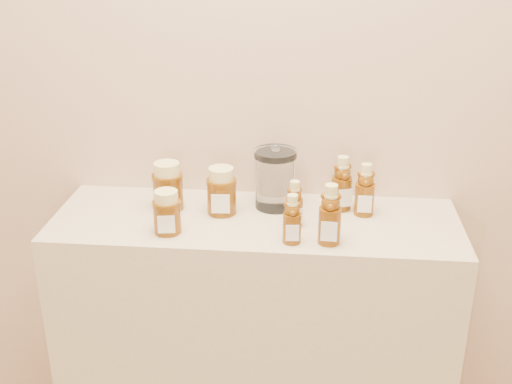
# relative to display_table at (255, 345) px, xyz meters

# --- Properties ---
(wall_back) EXTENTS (3.50, 0.02, 2.70)m
(wall_back) POSITION_rel_display_table_xyz_m (0.00, 0.20, 0.90)
(wall_back) COLOR tan
(wall_back) RESTS_ON ground
(display_table) EXTENTS (1.20, 0.40, 0.90)m
(display_table) POSITION_rel_display_table_xyz_m (0.00, 0.00, 0.00)
(display_table) COLOR #BDAE8A
(display_table) RESTS_ON ground
(bear_bottle_back_left) EXTENTS (0.07, 0.07, 0.15)m
(bear_bottle_back_left) POSITION_rel_display_table_xyz_m (0.11, -0.03, 0.53)
(bear_bottle_back_left) COLOR #562B06
(bear_bottle_back_left) RESTS_ON display_table
(bear_bottle_back_mid) EXTENTS (0.08, 0.08, 0.19)m
(bear_bottle_back_mid) POSITION_rel_display_table_xyz_m (0.25, 0.10, 0.55)
(bear_bottle_back_mid) COLOR #562B06
(bear_bottle_back_mid) RESTS_ON display_table
(bear_bottle_back_right) EXTENTS (0.06, 0.06, 0.18)m
(bear_bottle_back_right) POSITION_rel_display_table_xyz_m (0.32, 0.06, 0.54)
(bear_bottle_back_right) COLOR #562B06
(bear_bottle_back_right) RESTS_ON display_table
(bear_bottle_front_left) EXTENTS (0.06, 0.06, 0.16)m
(bear_bottle_front_left) POSITION_rel_display_table_xyz_m (0.11, -0.13, 0.53)
(bear_bottle_front_left) COLOR #562B06
(bear_bottle_front_left) RESTS_ON display_table
(bear_bottle_front_right) EXTENTS (0.07, 0.07, 0.19)m
(bear_bottle_front_right) POSITION_rel_display_table_xyz_m (0.21, -0.13, 0.55)
(bear_bottle_front_right) COLOR #562B06
(bear_bottle_front_right) RESTS_ON display_table
(honey_jar_left) EXTENTS (0.11, 0.11, 0.15)m
(honey_jar_left) POSITION_rel_display_table_xyz_m (-0.27, 0.05, 0.52)
(honey_jar_left) COLOR #562B06
(honey_jar_left) RESTS_ON display_table
(honey_jar_back) EXTENTS (0.10, 0.10, 0.14)m
(honey_jar_back) POSITION_rel_display_table_xyz_m (-0.10, 0.04, 0.52)
(honey_jar_back) COLOR #562B06
(honey_jar_back) RESTS_ON display_table
(honey_jar_front) EXTENTS (0.09, 0.09, 0.13)m
(honey_jar_front) POSITION_rel_display_table_xyz_m (-0.24, -0.11, 0.51)
(honey_jar_front) COLOR #562B06
(honey_jar_front) RESTS_ON display_table
(glass_canister) EXTENTS (0.17, 0.17, 0.20)m
(glass_canister) POSITION_rel_display_table_xyz_m (0.05, 0.10, 0.55)
(glass_canister) COLOR white
(glass_canister) RESTS_ON display_table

